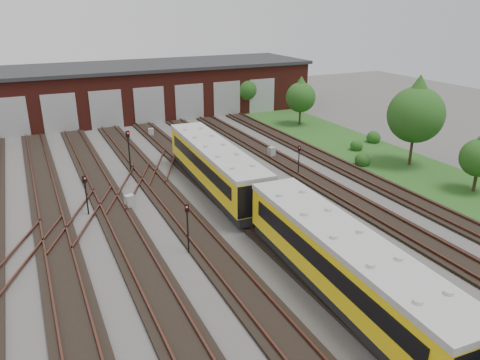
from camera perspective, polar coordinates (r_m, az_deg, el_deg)
name	(u,v)px	position (r m, az deg, el deg)	size (l,w,h in m)	color
ground	(259,262)	(26.42, 2.38, -9.99)	(120.00, 120.00, 0.00)	#413F3D
track_network	(252,256)	(26.75, 1.47, -9.29)	(30.40, 70.00, 0.33)	black
maintenance_shed	(113,91)	(61.85, -15.23, 10.39)	(51.00, 12.50, 6.35)	#531B14
grass_verge	(395,164)	(44.33, 18.42, 1.92)	(8.00, 55.00, 0.05)	#214E1A
metro_train	(344,264)	(22.94, 12.62, -10.00)	(3.48, 47.45, 3.17)	black
signal_mast_0	(86,190)	(32.95, -18.30, -1.14)	(0.28, 0.27, 2.80)	black
signal_mast_1	(187,222)	(26.58, -6.42, -5.17)	(0.26, 0.24, 3.05)	black
signal_mast_2	(129,147)	(39.87, -13.41, 3.94)	(0.29, 0.27, 3.74)	black
signal_mast_3	(299,157)	(38.91, 7.20, 2.85)	(0.25, 0.24, 2.60)	black
relay_cabinet_1	(130,202)	(33.64, -13.30, -2.60)	(0.60, 0.50, 0.99)	#9B9EA0
relay_cabinet_2	(266,220)	(29.90, 3.16, -4.93)	(0.68, 0.56, 1.13)	#9B9EA0
relay_cabinet_3	(151,133)	(51.70, -10.78, 5.71)	(0.54, 0.45, 0.90)	#9B9EA0
relay_cabinet_4	(272,152)	(43.82, 3.87, 3.39)	(0.60, 0.50, 0.99)	#9B9EA0
tree_0	(245,86)	(62.01, 0.58, 11.36)	(3.25, 3.25, 5.38)	#342517
tree_1	(301,94)	(55.73, 7.43, 10.39)	(3.47, 3.47, 5.76)	#342517
tree_2	(417,108)	(43.11, 20.74, 8.21)	(4.83, 4.83, 8.01)	#342517
tree_3	(480,153)	(39.10, 27.25, 2.91)	(2.89, 2.89, 4.79)	#342517
bush_0	(363,158)	(42.86, 14.73, 2.61)	(1.36, 1.36, 1.36)	#154112
bush_1	(357,144)	(47.25, 14.02, 4.24)	(1.22, 1.22, 1.22)	#154112
bush_2	(374,136)	(50.39, 15.98, 5.20)	(1.44, 1.44, 1.44)	#154112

